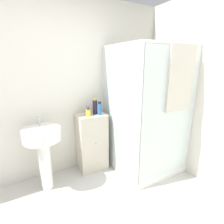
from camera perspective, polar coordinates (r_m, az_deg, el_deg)
wall_back at (r=2.58m, az=-17.79°, el=6.69°), size 6.40×0.06×2.50m
shower_enclosure at (r=2.75m, az=10.75°, el=-8.69°), size 0.96×0.99×1.86m
vanity_cabinet at (r=2.75m, az=-6.64°, el=-9.66°), size 0.43×0.34×0.89m
sink at (r=2.40m, az=-21.62°, el=-9.92°), size 0.46×0.46×0.98m
soap_dispenser at (r=2.50m, az=-7.78°, el=-0.27°), size 0.07×0.07×0.12m
shampoo_bottle_tall_black at (r=2.58m, az=-5.59°, el=1.78°), size 0.07×0.07×0.23m
shampoo_bottle_blue at (r=2.54m, az=-4.06°, el=1.14°), size 0.06×0.06×0.19m
lotion_bottle_white at (r=2.61m, az=-8.02°, el=0.76°), size 0.05×0.06×0.15m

